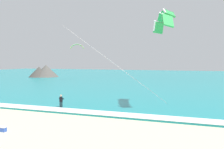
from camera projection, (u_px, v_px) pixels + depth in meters
The scene contains 8 objects.
sea at pixel (148, 77), 83.79m from camera, with size 200.00×120.00×0.20m, color teal.
surf_foam at pixel (41, 108), 28.51m from camera, with size 200.00×2.05×0.04m, color white.
surfboard at pixel (61, 109), 29.19m from camera, with size 0.75×1.46×0.09m.
kitesurfer at pixel (61, 101), 29.16m from camera, with size 0.60×0.60×1.69m.
kite_primary at pixel (164, 19), 28.45m from camera, with size 12.80×6.76×10.41m.
kite_distant at pixel (77, 46), 68.97m from camera, with size 3.81×2.43×1.39m.
headland_left at pixel (43, 71), 83.80m from camera, with size 9.86×9.56×4.32m.
cooler_box at pixel (3, 129), 19.80m from camera, with size 0.58×0.38×0.40m.
Camera 1 is at (17.51, -12.35, 5.70)m, focal length 39.50 mm.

